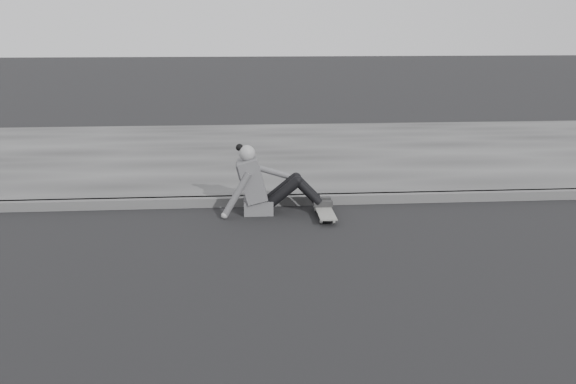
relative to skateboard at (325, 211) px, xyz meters
name	(u,v)px	position (x,y,z in m)	size (l,w,h in m)	color
ground	(566,273)	(2.04, -1.99, -0.07)	(80.00, 80.00, 0.00)	black
curb	(470,196)	(2.04, 0.59, -0.01)	(24.00, 0.16, 0.12)	#4B4B4B
sidewalk	(410,152)	(2.04, 3.61, -0.01)	(24.00, 6.00, 0.12)	#3C3C3C
skateboard	(325,211)	(0.00, 0.00, 0.00)	(0.20, 0.78, 0.09)	gray
seated_woman	(263,185)	(-0.73, 0.25, 0.29)	(1.38, 0.46, 0.88)	#4F4F51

